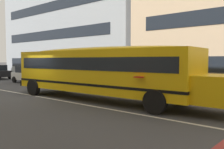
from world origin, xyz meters
TOP-DOWN VIEW (x-y plane):
  - ground_plane at (0.00, 0.00)m, footprint 400.00×400.00m
  - sidewalk_far at (0.00, 7.02)m, footprint 120.00×3.00m
  - lane_centreline at (0.00, 0.00)m, footprint 110.00×0.16m
  - school_bus at (3.72, 1.55)m, footprint 13.17×3.20m
  - parked_car_white_beside_sign at (-8.46, 4.36)m, footprint 3.92×1.91m
  - apartment_block_far_left at (-10.72, 14.44)m, footprint 21.79×11.89m

SIDE VIEW (x-z plane):
  - ground_plane at x=0.00m, z-range 0.00..0.00m
  - lane_centreline at x=0.00m, z-range 0.00..0.01m
  - sidewalk_far at x=0.00m, z-range 0.00..0.01m
  - parked_car_white_beside_sign at x=-8.46m, z-range 0.02..1.66m
  - school_bus at x=3.72m, z-range 0.28..3.20m
  - apartment_block_far_left at x=-10.72m, z-range 0.00..19.70m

